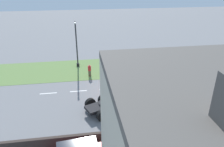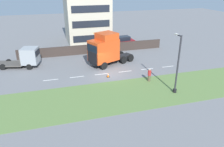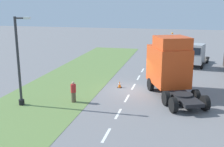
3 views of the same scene
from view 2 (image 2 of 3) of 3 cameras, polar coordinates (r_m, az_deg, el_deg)
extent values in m
plane|color=slate|center=(28.44, -0.94, 0.04)|extent=(120.00, 120.00, 0.00)
cube|color=#607F42|center=(23.27, 3.02, -5.48)|extent=(7.00, 44.00, 0.01)
cube|color=white|center=(31.70, 14.40, 1.77)|extent=(0.16, 1.80, 0.00)
cube|color=white|center=(30.25, 9.15, 1.19)|extent=(0.16, 1.80, 0.00)
cube|color=white|center=(29.09, 3.43, 0.54)|extent=(0.16, 1.80, 0.00)
cube|color=white|center=(28.24, -2.70, -0.16)|extent=(0.16, 1.80, 0.00)
cube|color=white|center=(27.73, -9.13, -0.89)|extent=(0.16, 1.80, 0.00)
cube|color=white|center=(27.59, -15.72, -1.62)|extent=(0.16, 1.80, 0.00)
cube|color=#382D28|center=(36.44, -4.75, 6.46)|extent=(0.25, 24.00, 1.53)
cube|color=beige|center=(43.34, -6.62, 13.72)|extent=(8.80, 7.76, 8.43)
cube|color=#1E232D|center=(39.55, -5.30, 9.14)|extent=(0.08, 6.60, 1.18)
cube|color=#1E232D|center=(39.03, -5.44, 12.75)|extent=(0.08, 6.60, 1.18)
cube|color=#1E232D|center=(38.66, -5.58, 16.43)|extent=(0.08, 6.60, 1.18)
cube|color=black|center=(31.78, 0.09, 3.84)|extent=(3.96, 6.91, 0.24)
cube|color=#DB4719|center=(30.36, -2.20, 6.07)|extent=(3.75, 4.47, 2.95)
cube|color=black|center=(29.49, -5.17, 4.14)|extent=(1.94, 0.87, 1.65)
cube|color=black|center=(29.10, -5.26, 6.56)|extent=(2.06, 0.92, 0.94)
cube|color=#DB4719|center=(30.20, -1.38, 9.76)|extent=(3.12, 3.19, 0.90)
sphere|color=orange|center=(29.62, -4.86, 10.46)|extent=(0.14, 0.14, 0.14)
cylinder|color=black|center=(32.68, 2.21, 4.71)|extent=(1.77, 1.77, 0.12)
cylinder|color=black|center=(29.58, -2.15, 2.04)|extent=(0.70, 1.08, 1.04)
cylinder|color=black|center=(31.30, -4.67, 3.17)|extent=(0.70, 1.08, 1.04)
cylinder|color=black|center=(31.78, 3.08, 3.53)|extent=(0.70, 1.08, 1.04)
cylinder|color=black|center=(33.38, 0.46, 4.53)|extent=(0.70, 1.08, 1.04)
cylinder|color=black|center=(32.68, 4.88, 4.04)|extent=(0.70, 1.08, 1.04)
cylinder|color=black|center=(34.24, 2.25, 4.99)|extent=(0.70, 1.08, 1.04)
cube|color=#999EA3|center=(32.10, -20.58, 4.41)|extent=(2.67, 2.57, 2.15)
cube|color=black|center=(31.65, -18.87, 5.21)|extent=(1.90, 0.53, 0.78)
cube|color=#4C4742|center=(33.53, -25.11, 2.32)|extent=(3.12, 4.29, 0.18)
cube|color=#4C4742|center=(32.57, -22.32, 3.80)|extent=(2.17, 0.65, 1.51)
cylinder|color=black|center=(33.41, -19.77, 2.94)|extent=(0.43, 0.83, 0.80)
cylinder|color=black|center=(31.58, -20.82, 1.65)|extent=(0.43, 0.83, 0.80)
cylinder|color=black|center=(34.68, -25.37, 2.76)|extent=(0.43, 0.83, 0.80)
cylinder|color=black|center=(32.93, -26.68, 1.51)|extent=(0.43, 0.83, 0.80)
cube|color=maroon|center=(39.43, 2.58, 7.86)|extent=(2.18, 4.68, 1.08)
cube|color=black|center=(39.25, 2.75, 9.15)|extent=(1.72, 2.62, 0.72)
cylinder|color=black|center=(38.27, 1.04, 6.64)|extent=(0.26, 0.66, 0.64)
cylinder|color=black|center=(39.74, 0.11, 7.27)|extent=(0.26, 0.66, 0.64)
cylinder|color=black|center=(39.45, 5.03, 7.06)|extent=(0.26, 0.66, 0.64)
cylinder|color=black|center=(40.89, 3.99, 7.67)|extent=(0.26, 0.66, 0.64)
cylinder|color=black|center=(24.53, 16.05, -4.34)|extent=(0.39, 0.39, 0.40)
cylinder|color=#2D2D33|center=(23.38, 16.82, 2.03)|extent=(0.18, 0.18, 6.23)
cylinder|color=#2D2D33|center=(22.90, 17.08, 9.49)|extent=(0.90, 0.13, 0.13)
cube|color=silver|center=(23.27, 16.49, 9.76)|extent=(0.44, 0.20, 0.16)
cylinder|color=brown|center=(26.47, 9.67, -1.22)|extent=(0.34, 0.34, 0.76)
cylinder|color=#B22626|center=(26.20, 9.76, 0.14)|extent=(0.39, 0.39, 0.60)
sphere|color=tan|center=(26.05, 9.82, 0.96)|extent=(0.21, 0.21, 0.21)
cube|color=black|center=(27.35, -1.03, -0.90)|extent=(0.36, 0.36, 0.03)
cone|color=orange|center=(27.23, -1.04, -0.34)|extent=(0.28, 0.28, 0.55)
cylinder|color=white|center=(27.22, -1.04, -0.29)|extent=(0.17, 0.17, 0.07)
camera|label=1|loc=(47.91, -2.05, 23.62)|focal=35.00mm
camera|label=3|loc=(41.35, 30.08, 14.45)|focal=45.00mm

